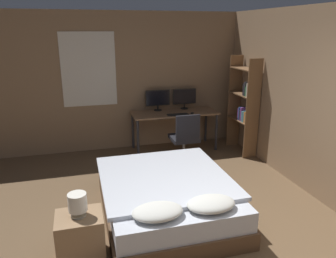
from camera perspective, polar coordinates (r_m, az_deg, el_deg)
name	(u,v)px	position (r m, az deg, el deg)	size (l,w,h in m)	color
wall_back	(141,81)	(6.66, -4.77, 8.25)	(12.00, 0.08, 2.70)	#8E7051
wall_side_right	(312,102)	(5.20, 23.77, 4.27)	(0.06, 12.00, 2.70)	#8E7051
bed	(167,197)	(4.38, -0.23, -11.79)	(1.65, 2.02, 0.60)	brown
nightstand	(81,238)	(3.74, -14.95, -17.89)	(0.48, 0.42, 0.53)	#997551
bedside_lamp	(78,203)	(3.52, -15.48, -12.31)	(0.19, 0.19, 0.25)	gray
desk	(174,116)	(6.55, 1.12, 2.23)	(1.70, 0.67, 0.78)	#846042
monitor_left	(158,99)	(6.62, -1.80, 5.27)	(0.50, 0.16, 0.42)	black
monitor_right	(184,97)	(6.77, 2.89, 5.53)	(0.50, 0.16, 0.42)	black
keyboard	(178,115)	(6.31, 1.72, 2.54)	(0.41, 0.13, 0.02)	black
computer_mouse	(192,113)	(6.40, 4.24, 2.79)	(0.07, 0.05, 0.04)	black
office_chair	(185,142)	(5.95, 2.94, -2.36)	(0.52, 0.52, 0.94)	black
bookshelf	(245,103)	(6.46, 13.30, 4.38)	(0.28, 0.76, 1.87)	brown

